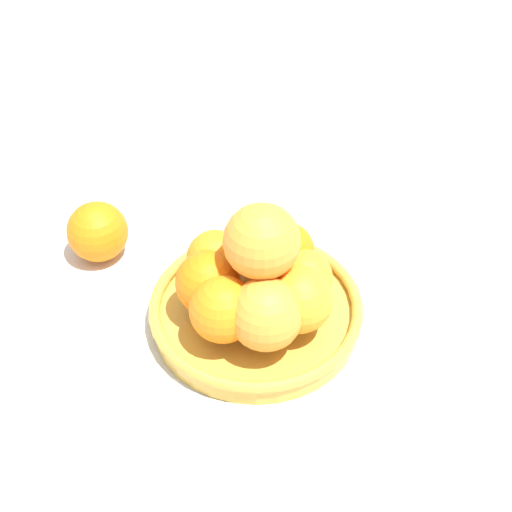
# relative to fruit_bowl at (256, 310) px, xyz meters

# --- Properties ---
(ground_plane) EXTENTS (4.00, 4.00, 0.00)m
(ground_plane) POSITION_rel_fruit_bowl_xyz_m (0.00, 0.00, -0.02)
(ground_plane) COLOR beige
(fruit_bowl) EXTENTS (0.25, 0.25, 0.03)m
(fruit_bowl) POSITION_rel_fruit_bowl_xyz_m (0.00, 0.00, 0.00)
(fruit_bowl) COLOR gold
(fruit_bowl) RESTS_ON ground_plane
(orange_pile) EXTENTS (0.18, 0.19, 0.14)m
(orange_pile) POSITION_rel_fruit_bowl_xyz_m (0.00, 0.01, 0.06)
(orange_pile) COLOR orange
(orange_pile) RESTS_ON fruit_bowl
(stray_orange) EXTENTS (0.08, 0.08, 0.08)m
(stray_orange) POSITION_rel_fruit_bowl_xyz_m (0.10, -0.21, 0.02)
(stray_orange) COLOR orange
(stray_orange) RESTS_ON ground_plane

